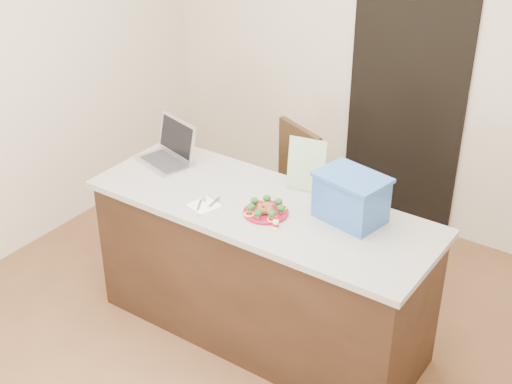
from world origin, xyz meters
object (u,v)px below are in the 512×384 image
Objects in this scene: blue_box at (351,197)px; yogurt_bottle at (276,224)px; plate at (266,212)px; chair at (290,189)px; napkin at (204,206)px; island at (261,270)px; laptop at (171,150)px.

yogurt_bottle is at bearing -121.40° from blue_box.
blue_box is at bearing 47.68° from yogurt_bottle.
yogurt_bottle is 0.16× the size of blue_box.
chair reaches higher than plate.
blue_box is at bearing 27.73° from plate.
blue_box reaches higher than chair.
blue_box is (0.75, 0.35, 0.13)m from napkin.
chair is (-0.29, 0.79, 0.10)m from island.
blue_box is (0.49, 0.15, 0.59)m from island.
laptop is (-0.54, 0.34, 0.07)m from napkin.
island is 0.55m from yogurt_bottle.
blue_box reaches higher than napkin.
laptop is at bearing 162.91° from yogurt_bottle.
blue_box reaches higher than island.
yogurt_bottle is at bearing 4.31° from napkin.
napkin is (-0.26, -0.20, 0.46)m from island.
chair is at bearing 110.43° from island.
island is 5.00× the size of laptop.
blue_box is 0.42× the size of chair.
yogurt_bottle reaches higher than napkin.
yogurt_bottle is at bearing -38.89° from island.
island is at bearing 137.46° from plate.
yogurt_bottle is (0.46, 0.03, 0.03)m from napkin.
blue_box is 1.12m from chair.
yogurt_bottle is at bearing -1.51° from laptop.
yogurt_bottle is 0.07× the size of chair.
plate is at bearing -141.35° from blue_box.
chair reaches higher than yogurt_bottle.
chair is (-0.50, 0.95, -0.38)m from yogurt_bottle.
chair is (-0.03, 0.99, -0.36)m from napkin.
chair is at bearing 117.58° from yogurt_bottle.
napkin is at bearing -16.89° from laptop.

